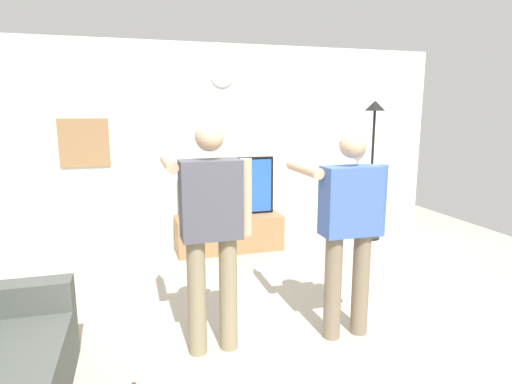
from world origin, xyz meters
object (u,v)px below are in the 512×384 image
floor_lamp (373,141)px  wall_clock (222,75)px  television (228,187)px  person_standing_nearer_couch (349,222)px  framed_picture (84,143)px  person_standing_nearer_lamp (211,224)px  tv_stand (229,233)px

floor_lamp → wall_clock: bearing=170.0°
television → floor_lamp: floor_lamp is taller
person_standing_nearer_couch → wall_clock: bearing=98.8°
wall_clock → framed_picture: 1.94m
person_standing_nearer_couch → person_standing_nearer_lamp: bearing=175.4°
floor_lamp → person_standing_nearer_couch: (-1.66, -2.34, -0.44)m
wall_clock → tv_stand: bearing=-90.0°
floor_lamp → person_standing_nearer_lamp: (-2.75, -2.25, -0.40)m
television → person_standing_nearer_lamp: bearing=-105.9°
floor_lamp → person_standing_nearer_lamp: bearing=-140.7°
television → floor_lamp: bearing=-3.4°
tv_stand → wall_clock: 2.08m
framed_picture → floor_lamp: bearing=-5.6°
tv_stand → television: bearing=90.0°
television → tv_stand: bearing=-90.0°
floor_lamp → person_standing_nearer_lamp: 3.58m
wall_clock → person_standing_nearer_lamp: (-0.68, -2.62, -1.28)m
floor_lamp → person_standing_nearer_couch: size_ratio=1.17×
television → person_standing_nearer_couch: 2.50m
framed_picture → television: bearing=-8.1°
wall_clock → person_standing_nearer_lamp: bearing=-104.5°
wall_clock → framed_picture: (-1.75, 0.00, -0.84)m
framed_picture → person_standing_nearer_couch: (2.17, -2.71, -0.48)m
television → person_standing_nearer_lamp: 2.48m
tv_stand → wall_clock: bearing=90.0°
person_standing_nearer_couch → television: bearing=99.7°
wall_clock → person_standing_nearer_lamp: 3.00m
television → floor_lamp: size_ratio=0.63×
framed_picture → floor_lamp: floor_lamp is taller
framed_picture → floor_lamp: size_ratio=0.30×
tv_stand → wall_clock: (-0.00, 0.29, 2.06)m
television → floor_lamp: 2.15m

